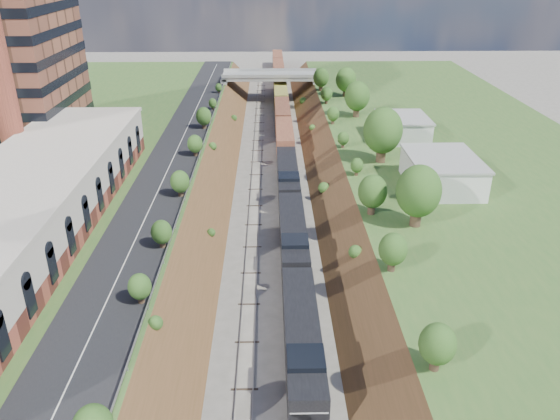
% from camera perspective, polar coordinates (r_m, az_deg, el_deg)
% --- Properties ---
extents(platform_left, '(44.00, 180.00, 5.00)m').
position_cam_1_polar(platform_left, '(90.14, -22.39, 2.54)').
color(platform_left, '#355D26').
rests_on(platform_left, ground).
extents(platform_right, '(44.00, 180.00, 5.00)m').
position_cam_1_polar(platform_right, '(90.30, 20.56, 2.88)').
color(platform_right, '#355D26').
rests_on(platform_right, ground).
extents(embankment_left, '(10.00, 180.00, 10.00)m').
position_cam_1_polar(embankment_left, '(85.63, -8.27, 1.28)').
color(embankment_left, brown).
rests_on(embankment_left, ground).
extents(embankment_right, '(10.00, 180.00, 10.00)m').
position_cam_1_polar(embankment_right, '(85.69, 6.49, 1.40)').
color(embankment_right, brown).
rests_on(embankment_right, ground).
extents(rail_left_track, '(1.58, 180.00, 0.18)m').
position_cam_1_polar(rail_left_track, '(84.95, -2.64, 1.39)').
color(rail_left_track, gray).
rests_on(rail_left_track, ground).
extents(rail_right_track, '(1.58, 180.00, 0.18)m').
position_cam_1_polar(rail_right_track, '(84.96, 0.87, 1.42)').
color(rail_right_track, gray).
rests_on(rail_right_track, ground).
extents(road, '(8.00, 180.00, 0.10)m').
position_cam_1_polar(road, '(84.43, -11.52, 4.38)').
color(road, black).
rests_on(road, platform_left).
extents(guardrail, '(0.10, 171.00, 0.70)m').
position_cam_1_polar(guardrail, '(83.43, -8.79, 4.71)').
color(guardrail, '#99999E').
rests_on(guardrail, platform_left).
extents(commercial_building, '(14.30, 62.30, 7.00)m').
position_cam_1_polar(commercial_building, '(67.39, -25.37, 0.10)').
color(commercial_building, brown).
rests_on(commercial_building, platform_left).
extents(overpass, '(24.50, 8.30, 7.40)m').
position_cam_1_polar(overpass, '(142.77, -1.05, 13.29)').
color(overpass, gray).
rests_on(overpass, ground).
extents(white_building_near, '(9.00, 12.00, 4.00)m').
position_cam_1_polar(white_building_near, '(78.54, 16.56, 3.75)').
color(white_building_near, silver).
rests_on(white_building_near, platform_right).
extents(white_building_far, '(8.00, 10.00, 3.60)m').
position_cam_1_polar(white_building_far, '(98.53, 12.68, 8.35)').
color(white_building_far, silver).
rests_on(white_building_far, platform_right).
extents(tree_right_large, '(5.25, 5.25, 7.61)m').
position_cam_1_polar(tree_right_large, '(65.18, 14.29, 1.88)').
color(tree_right_large, '#473323').
rests_on(tree_right_large, platform_right).
extents(tree_left_crest, '(2.45, 2.45, 3.55)m').
position_cam_1_polar(tree_left_crest, '(47.96, -15.15, -10.49)').
color(tree_left_crest, '#473323').
rests_on(tree_left_crest, platform_left).
extents(freight_train, '(3.19, 162.24, 4.73)m').
position_cam_1_polar(freight_train, '(118.88, 0.27, 9.75)').
color(freight_train, black).
rests_on(freight_train, ground).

